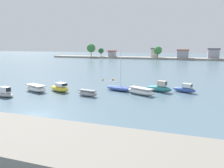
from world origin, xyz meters
TOP-DOWN VIEW (x-y plane):
  - ground_plane at (0.00, 0.00)m, footprint 400.00×400.00m
  - moored_boat_0 at (-10.95, 6.76)m, footprint 4.49×2.50m
  - moored_boat_1 at (-8.56, 11.59)m, footprint 5.70×3.71m
  - moored_boat_2 at (-4.50, 12.95)m, footprint 4.98×3.32m
  - moored_boat_3 at (1.74, 11.37)m, footprint 3.81×1.75m
  - moored_boat_4 at (5.52, 17.00)m, footprint 5.68×3.10m
  - moored_boat_5 at (9.82, 15.32)m, footprint 5.64×3.96m
  - moored_boat_6 at (12.60, 18.57)m, footprint 4.88×2.61m
  - moored_boat_7 at (16.89, 19.48)m, footprint 4.28×2.66m
  - mooring_buoy_0 at (-1.47, 26.74)m, footprint 0.39×0.39m
  - mooring_buoy_1 at (18.25, 23.08)m, footprint 0.36×0.36m
  - mooring_buoy_2 at (0.79, 27.52)m, footprint 0.43×0.43m
  - distant_shoreline at (-0.20, 108.15)m, footprint 130.86×9.84m

SIDE VIEW (x-z plane):
  - ground_plane at x=0.00m, z-range 0.00..0.00m
  - mooring_buoy_1 at x=18.25m, z-range 0.00..0.36m
  - mooring_buoy_0 at x=-1.47m, z-range 0.00..0.39m
  - mooring_buoy_2 at x=0.79m, z-range 0.00..0.43m
  - moored_boat_4 at x=5.52m, z-range -3.08..4.03m
  - moored_boat_3 at x=1.74m, z-range -0.03..1.01m
  - moored_boat_0 at x=-10.95m, z-range -0.26..1.38m
  - moored_boat_5 at x=9.82m, z-range -0.02..1.14m
  - moored_boat_1 at x=-8.56m, z-range -0.02..1.20m
  - moored_boat_7 at x=16.89m, z-range -0.21..1.40m
  - moored_boat_2 at x=-4.50m, z-range -0.17..1.48m
  - moored_boat_6 at x=12.60m, z-range -0.29..1.71m
  - distant_shoreline at x=-0.20m, z-range -2.52..6.32m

